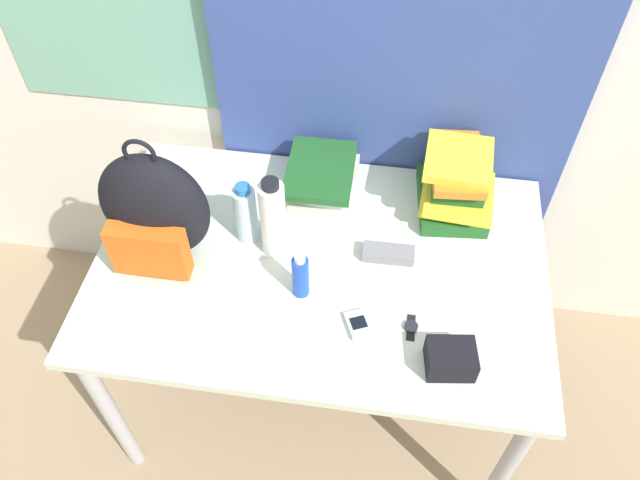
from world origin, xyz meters
TOP-DOWN VIEW (x-y plane):
  - wall_back at (-0.00, 0.95)m, footprint 6.00×0.06m
  - curtain_blue at (0.16, 0.90)m, footprint 1.12×0.04m
  - desk at (0.00, 0.43)m, footprint 1.31×0.87m
  - backpack at (-0.46, 0.41)m, footprint 0.31×0.21m
  - book_stack_left at (-0.03, 0.71)m, footprint 0.22×0.27m
  - book_stack_center at (0.37, 0.72)m, footprint 0.24×0.30m
  - water_bottle at (-0.23, 0.50)m, footprint 0.07×0.07m
  - sports_bottle at (-0.14, 0.47)m, footprint 0.07×0.07m
  - sunscreen_bottle at (-0.04, 0.32)m, footprint 0.05×0.05m
  - cell_phone at (0.13, 0.23)m, footprint 0.09×0.10m
  - sunglasses_case at (0.19, 0.48)m, footprint 0.15×0.06m
  - camera_pouch at (0.38, 0.15)m, footprint 0.13×0.11m
  - wristwatch at (0.27, 0.25)m, footprint 0.04×0.08m

SIDE VIEW (x-z plane):
  - desk at x=0.00m, z-range 0.30..1.07m
  - wristwatch at x=0.27m, z-range 0.76..0.78m
  - cell_phone at x=0.13m, z-range 0.77..0.78m
  - sunglasses_case at x=0.19m, z-range 0.77..0.80m
  - camera_pouch at x=0.38m, z-range 0.77..0.84m
  - book_stack_left at x=-0.03m, z-range 0.77..0.88m
  - sunscreen_bottle at x=-0.04m, z-range 0.76..0.92m
  - book_stack_center at x=0.37m, z-range 0.76..0.97m
  - water_bottle at x=-0.23m, z-range 0.76..0.97m
  - sports_bottle at x=-0.14m, z-range 0.76..1.04m
  - backpack at x=-0.46m, z-range 0.73..1.15m
  - curtain_blue at x=0.16m, z-range 0.00..2.50m
  - wall_back at x=0.00m, z-range 0.00..2.50m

